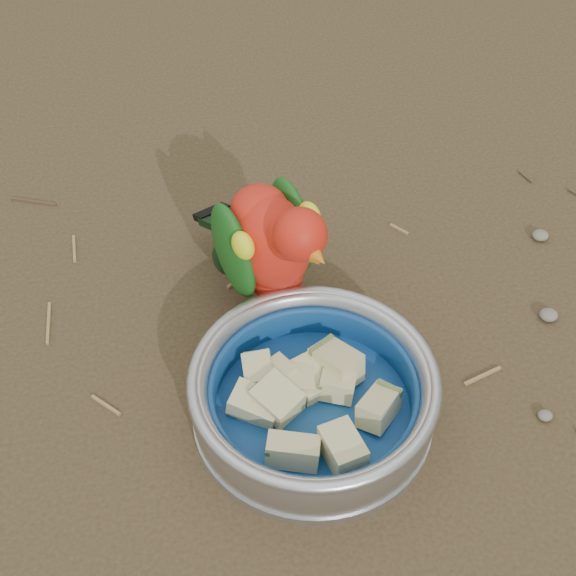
{
  "coord_description": "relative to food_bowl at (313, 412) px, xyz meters",
  "views": [
    {
      "loc": [
        -0.07,
        -0.34,
        0.62
      ],
      "look_at": [
        0.0,
        0.16,
        0.08
      ],
      "focal_mm": 50.0,
      "sensor_mm": 36.0,
      "label": 1
    }
  ],
  "objects": [
    {
      "name": "ground",
      "position": [
        -0.01,
        -0.07,
        -0.01
      ],
      "size": [
        60.0,
        60.0,
        0.0
      ],
      "primitive_type": "plane",
      "color": "#443421"
    },
    {
      "name": "food_bowl",
      "position": [
        0.0,
        0.0,
        0.0
      ],
      "size": [
        0.22,
        0.22,
        0.02
      ],
      "primitive_type": "cylinder",
      "color": "#B2B2BA",
      "rests_on": "ground"
    },
    {
      "name": "bowl_wall",
      "position": [
        0.0,
        0.0,
        0.03
      ],
      "size": [
        0.22,
        0.22,
        0.04
      ],
      "primitive_type": null,
      "color": "#B2B2BA",
      "rests_on": "food_bowl"
    },
    {
      "name": "fruit_wedges",
      "position": [
        0.0,
        0.0,
        0.02
      ],
      "size": [
        0.13,
        0.13,
        0.03
      ],
      "primitive_type": null,
      "color": "#CFC287",
      "rests_on": "food_bowl"
    },
    {
      "name": "lory_parrot",
      "position": [
        -0.02,
        0.14,
        0.07
      ],
      "size": [
        0.17,
        0.22,
        0.16
      ],
      "primitive_type": null,
      "rotation": [
        0.0,
        0.0,
        -2.7
      ],
      "color": "red",
      "rests_on": "ground"
    },
    {
      "name": "ground_debris",
      "position": [
        0.02,
        0.02,
        -0.01
      ],
      "size": [
        0.9,
        0.8,
        0.01
      ],
      "primitive_type": null,
      "color": "olive",
      "rests_on": "ground"
    }
  ]
}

